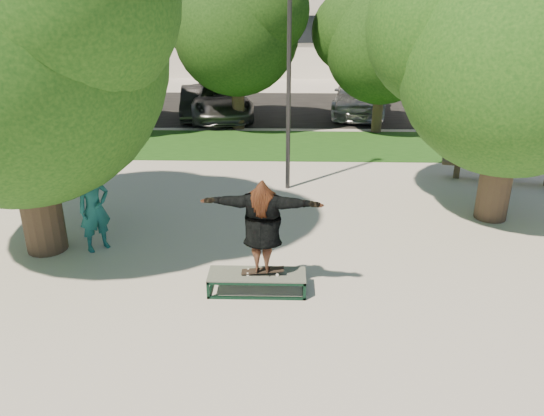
{
  "coord_description": "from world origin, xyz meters",
  "views": [
    {
      "loc": [
        0.95,
        -9.17,
        5.21
      ],
      "look_at": [
        0.68,
        0.6,
        1.19
      ],
      "focal_mm": 35.0,
      "sensor_mm": 36.0,
      "label": 1
    }
  ],
  "objects_px": {
    "car_silver_a": "(125,93)",
    "lamppost": "(289,75)",
    "car_dark": "(198,102)",
    "car_silver_b": "(360,95)",
    "car_grey": "(219,100)",
    "bench": "(503,167)",
    "grind_box": "(257,282)",
    "tree_left": "(8,36)",
    "tree_right": "(513,45)",
    "bystander": "(94,208)"
  },
  "relations": [
    {
      "from": "grind_box",
      "to": "car_silver_a",
      "type": "bearing_deg",
      "value": 113.34
    },
    {
      "from": "grind_box",
      "to": "car_silver_b",
      "type": "xyz_separation_m",
      "value": [
        3.84,
        15.62,
        0.62
      ]
    },
    {
      "from": "tree_left",
      "to": "grind_box",
      "type": "bearing_deg",
      "value": -19.89
    },
    {
      "from": "lamppost",
      "to": "car_dark",
      "type": "height_order",
      "value": "lamppost"
    },
    {
      "from": "bench",
      "to": "lamppost",
      "type": "bearing_deg",
      "value": -158.41
    },
    {
      "from": "car_silver_b",
      "to": "bystander",
      "type": "bearing_deg",
      "value": -108.55
    },
    {
      "from": "lamppost",
      "to": "car_silver_b",
      "type": "distance_m",
      "value": 10.78
    },
    {
      "from": "tree_left",
      "to": "lamppost",
      "type": "height_order",
      "value": "tree_left"
    },
    {
      "from": "tree_left",
      "to": "grind_box",
      "type": "height_order",
      "value": "tree_left"
    },
    {
      "from": "grind_box",
      "to": "tree_left",
      "type": "bearing_deg",
      "value": 160.11
    },
    {
      "from": "tree_right",
      "to": "car_silver_b",
      "type": "relative_size",
      "value": 1.17
    },
    {
      "from": "lamppost",
      "to": "tree_right",
      "type": "bearing_deg",
      "value": -21.28
    },
    {
      "from": "tree_left",
      "to": "lamppost",
      "type": "xyz_separation_m",
      "value": [
        5.29,
        3.91,
        -1.27
      ]
    },
    {
      "from": "bench",
      "to": "car_grey",
      "type": "relative_size",
      "value": 0.62
    },
    {
      "from": "grind_box",
      "to": "car_silver_b",
      "type": "bearing_deg",
      "value": 76.21
    },
    {
      "from": "tree_left",
      "to": "car_silver_b",
      "type": "bearing_deg",
      "value": 58.38
    },
    {
      "from": "tree_right",
      "to": "car_grey",
      "type": "distance_m",
      "value": 13.88
    },
    {
      "from": "tree_right",
      "to": "car_silver_a",
      "type": "bearing_deg",
      "value": 134.43
    },
    {
      "from": "bench",
      "to": "car_grey",
      "type": "bearing_deg",
      "value": 153.29
    },
    {
      "from": "car_silver_b",
      "to": "car_grey",
      "type": "bearing_deg",
      "value": -161.51
    },
    {
      "from": "car_grey",
      "to": "car_silver_b",
      "type": "relative_size",
      "value": 0.98
    },
    {
      "from": "tree_left",
      "to": "tree_right",
      "type": "height_order",
      "value": "tree_left"
    },
    {
      "from": "bench",
      "to": "bystander",
      "type": "bearing_deg",
      "value": -140.75
    },
    {
      "from": "car_dark",
      "to": "bystander",
      "type": "bearing_deg",
      "value": -97.92
    },
    {
      "from": "tree_right",
      "to": "bystander",
      "type": "xyz_separation_m",
      "value": [
        -9.01,
        -2.02,
        -3.15
      ]
    },
    {
      "from": "tree_left",
      "to": "car_dark",
      "type": "height_order",
      "value": "tree_left"
    },
    {
      "from": "bystander",
      "to": "car_silver_a",
      "type": "height_order",
      "value": "bystander"
    },
    {
      "from": "tree_right",
      "to": "car_dark",
      "type": "height_order",
      "value": "tree_right"
    },
    {
      "from": "bystander",
      "to": "bench",
      "type": "height_order",
      "value": "bystander"
    },
    {
      "from": "tree_right",
      "to": "bystander",
      "type": "distance_m",
      "value": 9.76
    },
    {
      "from": "tree_right",
      "to": "tree_left",
      "type": "bearing_deg",
      "value": -168.97
    },
    {
      "from": "tree_left",
      "to": "car_silver_a",
      "type": "xyz_separation_m",
      "value": [
        -2.43,
        14.89,
        -3.76
      ]
    },
    {
      "from": "tree_right",
      "to": "bench",
      "type": "distance_m",
      "value": 4.7
    },
    {
      "from": "lamppost",
      "to": "bench",
      "type": "height_order",
      "value": "lamppost"
    },
    {
      "from": "tree_left",
      "to": "tree_right",
      "type": "relative_size",
      "value": 1.09
    },
    {
      "from": "car_silver_a",
      "to": "car_silver_b",
      "type": "distance_m",
      "value": 11.04
    },
    {
      "from": "tree_left",
      "to": "car_silver_b",
      "type": "distance_m",
      "value": 16.73
    },
    {
      "from": "bystander",
      "to": "bench",
      "type": "relative_size",
      "value": 0.56
    },
    {
      "from": "tree_left",
      "to": "car_grey",
      "type": "distance_m",
      "value": 13.6
    },
    {
      "from": "bench",
      "to": "car_dark",
      "type": "relative_size",
      "value": 0.84
    },
    {
      "from": "car_silver_b",
      "to": "tree_left",
      "type": "bearing_deg",
      "value": -112.31
    },
    {
      "from": "tree_right",
      "to": "bystander",
      "type": "bearing_deg",
      "value": -167.35
    },
    {
      "from": "lamppost",
      "to": "grind_box",
      "type": "relative_size",
      "value": 3.39
    },
    {
      "from": "lamppost",
      "to": "car_grey",
      "type": "height_order",
      "value": "lamppost"
    },
    {
      "from": "car_silver_a",
      "to": "lamppost",
      "type": "bearing_deg",
      "value": -61.05
    },
    {
      "from": "tree_right",
      "to": "car_grey",
      "type": "bearing_deg",
      "value": 125.98
    },
    {
      "from": "bystander",
      "to": "car_dark",
      "type": "distance_m",
      "value": 12.86
    },
    {
      "from": "car_dark",
      "to": "lamppost",
      "type": "bearing_deg",
      "value": -73.39
    },
    {
      "from": "grind_box",
      "to": "car_silver_b",
      "type": "distance_m",
      "value": 16.1
    },
    {
      "from": "bystander",
      "to": "car_dark",
      "type": "bearing_deg",
      "value": 45.07
    }
  ]
}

